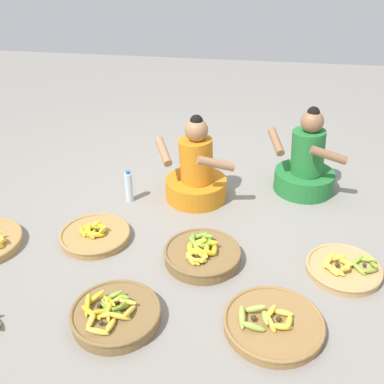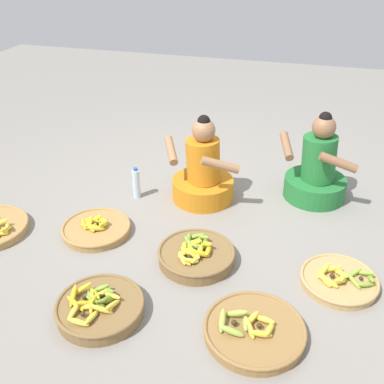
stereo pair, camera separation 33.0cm
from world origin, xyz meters
name	(u,v)px [view 1 (the left image)]	position (x,y,z in m)	size (l,w,h in m)	color
ground_plane	(196,217)	(0.00, 0.00, 0.00)	(10.00, 10.00, 0.00)	gray
vendor_woman_front	(196,173)	(-0.05, 0.30, 0.24)	(0.71, 0.52, 0.76)	orange
vendor_woman_behind	(306,165)	(0.87, 0.58, 0.25)	(0.65, 0.52, 0.77)	#237233
banana_basket_back_center	(95,235)	(-0.70, -0.42, 0.04)	(0.53, 0.53, 0.13)	#A87F47
banana_basket_near_vendor	(344,268)	(1.09, -0.52, 0.04)	(0.51, 0.51, 0.13)	tan
banana_basket_mid_left	(273,323)	(0.62, -1.09, 0.04)	(0.59, 0.59, 0.14)	olive
banana_basket_front_right	(115,314)	(-0.30, -1.18, 0.06)	(0.54, 0.54, 0.16)	brown
banana_basket_mid_right	(202,254)	(0.13, -0.54, 0.06)	(0.54, 0.54, 0.16)	brown
water_bottle	(129,187)	(-0.60, 0.16, 0.13)	(0.06, 0.06, 0.28)	silver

